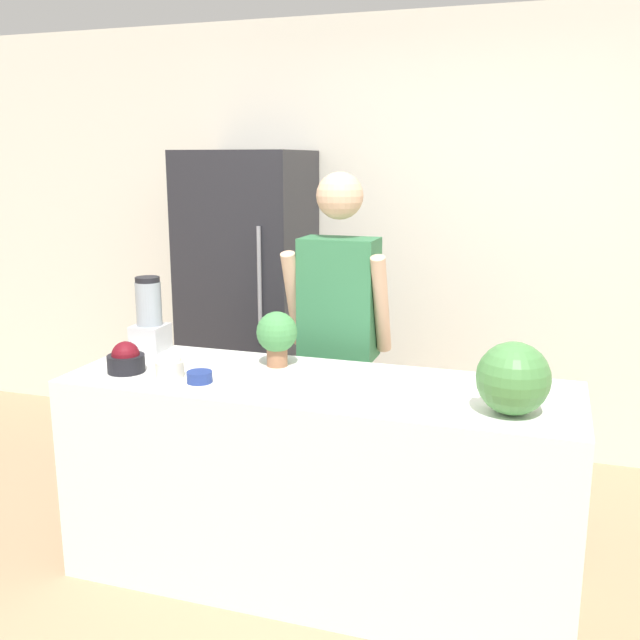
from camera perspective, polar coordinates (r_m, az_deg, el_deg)
ground_plane at (r=3.02m, az=-2.39°, el=-23.07°), size 14.00×14.00×0.00m
wall_back at (r=4.41m, az=6.66°, el=6.56°), size 8.00×0.06×2.60m
counter_island at (r=3.07m, az=-0.20°, el=-12.83°), size 2.09×0.68×0.88m
refrigerator at (r=4.39m, az=-5.71°, el=1.41°), size 0.71×0.65×1.82m
person at (r=3.48m, az=1.51°, el=-1.80°), size 0.50×0.27×1.71m
cutting_board at (r=2.62m, az=14.78°, el=-7.24°), size 0.40×0.24×0.01m
watermelon at (r=2.56m, az=15.20°, el=-4.54°), size 0.26×0.26×0.26m
bowl_cherries at (r=3.13m, az=-15.27°, el=-3.07°), size 0.16×0.16×0.13m
bowl_cream at (r=3.02m, az=-11.94°, el=-3.55°), size 0.12×0.12×0.11m
bowl_small_blue at (r=2.93m, az=-9.61°, el=-4.51°), size 0.10×0.10×0.05m
blender at (r=3.45m, az=-13.49°, el=0.18°), size 0.15×0.15×0.35m
potted_plant at (r=3.09m, az=-3.47°, el=-1.17°), size 0.18×0.18×0.24m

